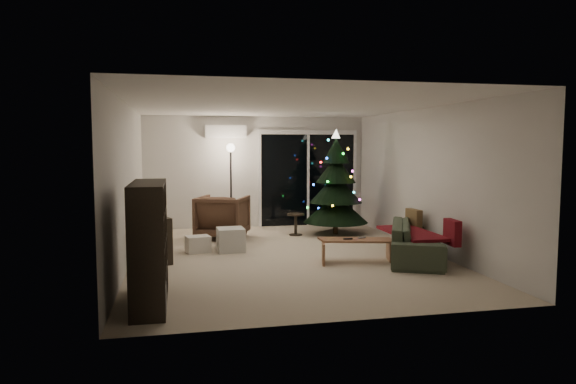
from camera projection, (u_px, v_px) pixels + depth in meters
name	position (u px, v px, depth m)	size (l,w,h in m)	color
room	(293.00, 188.00, 10.02)	(6.50, 7.51, 2.60)	beige
bookshelf	(134.00, 244.00, 5.88)	(0.36, 1.42, 1.42)	black
media_cabinet	(147.00, 238.00, 8.26)	(0.44, 1.17, 0.73)	black
stereo	(146.00, 210.00, 8.23)	(0.37, 0.44, 0.16)	black
armchair	(223.00, 217.00, 10.22)	(0.92, 0.95, 0.86)	#462B1E
ottoman	(231.00, 240.00, 8.96)	(0.45, 0.45, 0.41)	beige
cardboard_box_a	(198.00, 244.00, 8.88)	(0.40, 0.30, 0.28)	silver
cardboard_box_b	(231.00, 240.00, 9.21)	(0.43, 0.33, 0.30)	silver
side_table	(296.00, 224.00, 10.57)	(0.36, 0.36, 0.45)	black
floor_lamp	(231.00, 189.00, 10.95)	(0.29, 0.29, 1.83)	black
sofa	(417.00, 241.00, 8.34)	(2.02, 0.79, 0.59)	#333A2D
sofa_throw	(412.00, 233.00, 8.31)	(0.63, 1.46, 0.05)	maroon
cushion_a	(414.00, 220.00, 9.01)	(0.12, 0.39, 0.39)	brown
cushion_b	(452.00, 232.00, 7.74)	(0.12, 0.39, 0.39)	maroon
coffee_table	(357.00, 250.00, 8.13)	(1.16, 0.41, 0.37)	#8F603D
remote_a	(348.00, 239.00, 8.08)	(0.15, 0.04, 0.02)	black
remote_b	(362.00, 238.00, 8.18)	(0.14, 0.04, 0.02)	slate
christmas_tree	(336.00, 182.00, 10.66)	(1.35, 1.35, 2.18)	black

